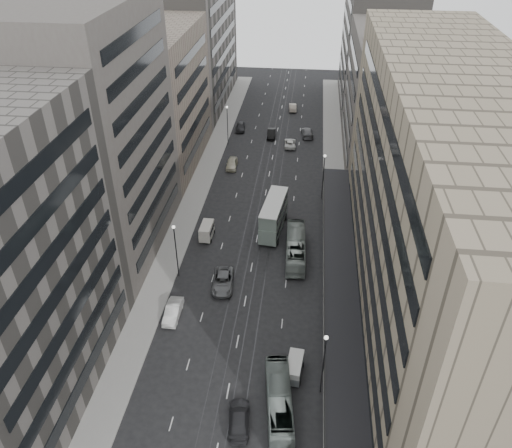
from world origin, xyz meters
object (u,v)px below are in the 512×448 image
at_px(bus_near, 279,401).
at_px(bus_far, 296,247).
at_px(vw_microbus, 294,367).
at_px(panel_van, 207,231).
at_px(sedan_2, 223,281).
at_px(sedan_1, 173,311).
at_px(double_decker, 274,215).

height_order(bus_near, bus_far, bus_far).
height_order(bus_near, vw_microbus, bus_near).
xyz_separation_m(panel_van, sedan_2, (4.28, -10.77, -0.48)).
distance_m(bus_near, sedan_1, 18.47).
height_order(panel_van, sedan_2, panel_van).
height_order(bus_near, sedan_1, bus_near).
xyz_separation_m(vw_microbus, panel_van, (-14.42, 24.35, 0.15)).
height_order(bus_far, sedan_1, bus_far).
relative_size(double_decker, sedan_1, 2.03).
xyz_separation_m(panel_van, sedan_1, (-0.91, -17.06, -0.49)).
bearing_deg(panel_van, double_decker, 18.28).
bearing_deg(bus_near, panel_van, -73.13).
relative_size(double_decker, vw_microbus, 2.51).
bearing_deg(bus_far, panel_van, -15.13).
xyz_separation_m(bus_near, sedan_2, (-8.81, 18.31, -0.61)).
relative_size(bus_far, sedan_2, 1.92).
xyz_separation_m(bus_near, vw_microbus, (1.33, 4.74, -0.29)).
xyz_separation_m(bus_far, double_decker, (-3.70, 6.15, 1.28)).
bearing_deg(sedan_2, sedan_1, -134.68).
height_order(double_decker, sedan_1, double_decker).
xyz_separation_m(double_decker, sedan_2, (-5.58, -13.82, -2.04)).
xyz_separation_m(vw_microbus, sedan_2, (-10.14, 13.58, -0.33)).
relative_size(panel_van, sedan_2, 0.64).
distance_m(double_decker, panel_van, 10.44).
relative_size(bus_near, sedan_1, 2.10).
relative_size(sedan_1, sedan_2, 0.83).
distance_m(panel_van, sedan_2, 11.60).
bearing_deg(vw_microbus, panel_van, 126.80).
relative_size(double_decker, sedan_2, 1.69).
distance_m(bus_far, sedan_2, 12.07).
bearing_deg(sedan_1, double_decker, 61.23).
distance_m(vw_microbus, panel_van, 28.30).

